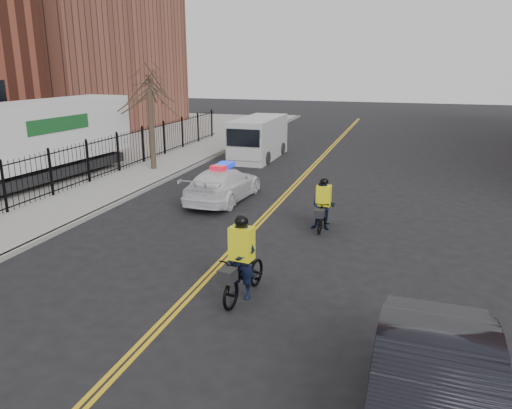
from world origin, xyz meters
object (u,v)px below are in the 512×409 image
object	(u,v)px
dark_sedan	(434,402)
cyclist_far	(323,209)
cargo_van	(258,139)
police_cruiser	(223,184)
cyclist_near	(242,269)
semi_trailer	(24,140)

from	to	relation	value
dark_sedan	cyclist_far	xyz separation A→B (m)	(-3.14, 9.40, -0.13)
cargo_van	police_cruiser	bearing A→B (deg)	-81.42
cyclist_far	dark_sedan	bearing A→B (deg)	-70.44
dark_sedan	cargo_van	distance (m)	22.77
police_cruiser	cyclist_near	xyz separation A→B (m)	(3.45, -7.95, 0.03)
dark_sedan	semi_trailer	size ratio (longest dim) A/B	0.42
dark_sedan	cyclist_near	distance (m)	5.68
cargo_van	cyclist_near	bearing A→B (deg)	-73.93
police_cruiser	dark_sedan	distance (m)	14.06
cargo_van	cyclist_far	world-z (taller)	cargo_van
cyclist_near	cyclist_far	xyz separation A→B (m)	(1.00, 5.52, -0.01)
police_cruiser	cyclist_near	size ratio (longest dim) A/B	2.18
semi_trailer	cyclist_near	size ratio (longest dim) A/B	5.57
cyclist_far	police_cruiser	bearing A→B (deg)	152.48
police_cruiser	dark_sedan	xyz separation A→B (m)	(7.60, -11.83, 0.15)
police_cruiser	dark_sedan	world-z (taller)	dark_sedan
semi_trailer	cyclist_near	world-z (taller)	semi_trailer
semi_trailer	police_cruiser	bearing A→B (deg)	8.06
cargo_van	cyclist_far	size ratio (longest dim) A/B	3.14
dark_sedan	cyclist_far	size ratio (longest dim) A/B	2.83
police_cruiser	cargo_van	xyz separation A→B (m)	(-1.28, 9.14, 0.46)
cyclist_near	cyclist_far	size ratio (longest dim) A/B	1.22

